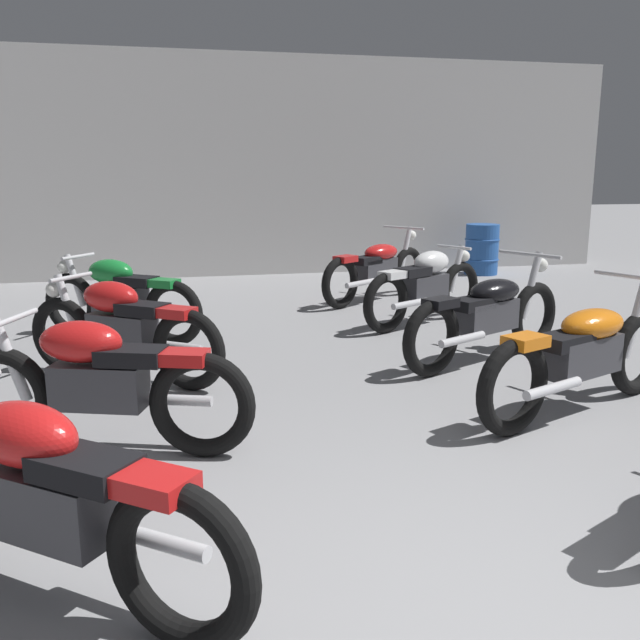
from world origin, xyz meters
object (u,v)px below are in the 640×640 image
Objects in this scene: motorcycle_left_row_1 at (98,382)px; motorcycle_right_row_1 at (583,353)px; motorcycle_right_row_2 at (488,314)px; motorcycle_left_row_0 at (46,498)px; motorcycle_right_row_4 at (377,268)px; motorcycle_right_row_3 at (426,285)px; motorcycle_left_row_2 at (121,328)px; motorcycle_left_row_3 at (119,297)px; oil_drum at (482,249)px.

motorcycle_right_row_1 reaches higher than motorcycle_left_row_1.
motorcycle_right_row_2 is at bearing 22.72° from motorcycle_left_row_1.
motorcycle_left_row_0 is at bearing -92.75° from motorcycle_left_row_1.
motorcycle_left_row_1 is 5.59m from motorcycle_right_row_4.
motorcycle_right_row_3 is at bearing -86.53° from motorcycle_right_row_4.
motorcycle_left_row_2 is 0.90× the size of motorcycle_right_row_4.
motorcycle_right_row_2 is at bearing -90.89° from motorcycle_right_row_3.
motorcycle_left_row_0 and motorcycle_left_row_3 have the same top height.
motorcycle_right_row_4 is (3.29, 1.51, -0.01)m from motorcycle_left_row_3.
motorcycle_left_row_1 is 4.50m from motorcycle_right_row_3.
oil_drum is at bearing 64.57° from motorcycle_right_row_2.
motorcycle_right_row_3 is 1.55m from motorcycle_right_row_4.
oil_drum is (5.78, 3.46, -0.03)m from motorcycle_left_row_3.
oil_drum is (2.49, 1.95, -0.03)m from motorcycle_right_row_4.
motorcycle_right_row_4 is (3.19, 3.01, -0.01)m from motorcycle_left_row_2.
motorcycle_left_row_3 is 0.91× the size of motorcycle_right_row_4.
motorcycle_left_row_2 is 7.54m from oil_drum.
motorcycle_right_row_1 is 1.11× the size of motorcycle_right_row_4.
motorcycle_right_row_1 is (3.39, -3.07, -0.01)m from motorcycle_left_row_3.
motorcycle_right_row_2 is 2.35× the size of oil_drum.
motorcycle_right_row_1 is (3.36, -0.04, -0.01)m from motorcycle_left_row_1.
motorcycle_left_row_3 is 3.38m from motorcycle_right_row_3.
motorcycle_right_row_3 is 2.09× the size of oil_drum.
motorcycle_left_row_2 is 4.39m from motorcycle_right_row_4.
oil_drum is at bearing 41.12° from motorcycle_left_row_2.
oil_drum is at bearing 69.92° from motorcycle_right_row_1.
motorcycle_right_row_1 is at bearing -25.44° from motorcycle_left_row_2.
motorcycle_right_row_1 is (3.44, 1.52, -0.01)m from motorcycle_left_row_0.
motorcycle_left_row_0 and motorcycle_left_row_2 have the same top height.
motorcycle_left_row_2 is 1.95× the size of oil_drum.
motorcycle_right_row_4 is at bearing 93.47° from motorcycle_right_row_3.
motorcycle_left_row_1 is 3.03m from motorcycle_left_row_3.
oil_drum is at bearing 55.51° from motorcycle_right_row_3.
motorcycle_right_row_4 is (-0.09, 1.54, -0.01)m from motorcycle_right_row_3.
motorcycle_right_row_3 is at bearing 89.11° from motorcycle_right_row_2.
motorcycle_right_row_3 is at bearing 90.21° from motorcycle_right_row_1.
motorcycle_right_row_2 is 1.12× the size of motorcycle_right_row_3.
motorcycle_right_row_2 is (3.26, -0.14, -0.01)m from motorcycle_left_row_2.
motorcycle_left_row_3 reaches higher than oil_drum.
motorcycle_right_row_2 is at bearing -26.03° from motorcycle_left_row_3.
motorcycle_right_row_3 is (3.38, -0.03, 0.00)m from motorcycle_left_row_3.
motorcycle_left_row_2 is at bearing -155.88° from motorcycle_right_row_3.
motorcycle_right_row_4 reaches higher than oil_drum.
motorcycle_left_row_0 is at bearing -125.88° from oil_drum.
motorcycle_left_row_3 is at bearing 89.40° from motorcycle_left_row_0.
motorcycle_left_row_0 is 0.87× the size of motorcycle_right_row_4.
motorcycle_left_row_0 is 0.97× the size of motorcycle_left_row_2.
motorcycle_left_row_1 is 3.36m from motorcycle_right_row_1.
motorcycle_left_row_0 is at bearing -156.10° from motorcycle_right_row_1.
motorcycle_left_row_3 is 3.73m from motorcycle_right_row_2.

